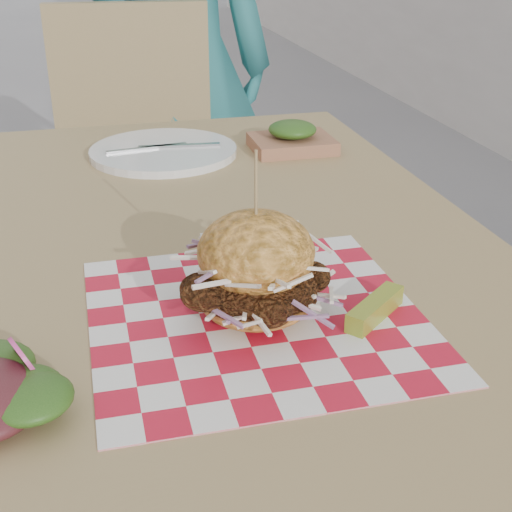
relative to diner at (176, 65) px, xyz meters
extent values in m
plane|color=gray|center=(-0.14, -0.89, -0.76)|extent=(80.00, 80.00, 0.00)
imported|color=teal|center=(0.00, 0.00, 0.00)|extent=(0.64, 0.50, 1.53)
cube|color=tan|center=(-0.14, -1.17, -0.03)|extent=(0.80, 1.20, 0.04)
cylinder|color=#333338|center=(-0.48, -0.63, -0.41)|extent=(0.05, 0.05, 0.71)
cylinder|color=#333338|center=(0.20, -0.63, -0.41)|extent=(0.05, 0.05, 0.71)
cube|color=tan|center=(-0.14, -0.32, -0.31)|extent=(0.45, 0.45, 0.04)
cube|color=tan|center=(-0.13, -0.12, -0.06)|extent=(0.42, 0.07, 0.50)
cylinder|color=#333338|center=(-0.34, -0.49, -0.55)|extent=(0.03, 0.03, 0.43)
cylinder|color=#333338|center=(0.02, -0.52, -0.55)|extent=(0.03, 0.03, 0.43)
cylinder|color=#333338|center=(-0.31, -0.13, -0.55)|extent=(0.03, 0.03, 0.43)
cylinder|color=#333338|center=(0.05, -0.16, -0.55)|extent=(0.03, 0.03, 0.43)
cube|color=red|center=(-0.12, -1.41, -0.01)|extent=(0.36, 0.36, 0.00)
ellipsoid|color=gold|center=(-0.12, -1.41, 0.01)|extent=(0.12, 0.12, 0.04)
ellipsoid|color=brown|center=(-0.12, -1.41, 0.03)|extent=(0.14, 0.12, 0.07)
ellipsoid|color=gold|center=(-0.12, -1.41, 0.07)|extent=(0.13, 0.13, 0.09)
cylinder|color=tan|center=(-0.12, -1.41, 0.13)|extent=(0.00, 0.00, 0.09)
cube|color=olive|center=(0.01, -1.45, 0.00)|extent=(0.09, 0.08, 0.02)
ellipsoid|color=#3F1419|center=(-0.34, -1.51, 0.00)|extent=(0.08, 0.08, 0.03)
ellipsoid|color=#204714|center=(-0.36, -1.48, 0.00)|extent=(0.08, 0.08, 0.03)
ellipsoid|color=#204714|center=(-0.36, -1.54, 0.00)|extent=(0.08, 0.08, 0.03)
cylinder|color=#E33F97|center=(-0.36, -1.49, 0.02)|extent=(0.05, 0.05, 0.04)
cylinder|color=white|center=(-0.14, -0.80, -0.01)|extent=(0.27, 0.27, 0.01)
cube|color=silver|center=(-0.17, -0.80, 0.00)|extent=(0.15, 0.03, 0.00)
cube|color=silver|center=(-0.11, -0.80, 0.00)|extent=(0.15, 0.03, 0.00)
cube|color=#9B6446|center=(0.10, -0.83, 0.00)|extent=(0.15, 0.12, 0.02)
ellipsoid|color=#204714|center=(0.10, -0.83, 0.03)|extent=(0.09, 0.09, 0.03)
camera|label=1|loc=(-0.28, -2.07, 0.39)|focal=50.00mm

